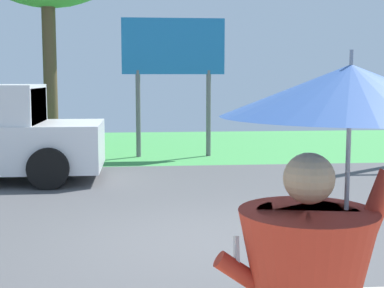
# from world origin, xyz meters

# --- Properties ---
(ground_plane) EXTENTS (40.00, 22.00, 0.20)m
(ground_plane) POSITION_xyz_m (0.00, 2.95, -0.05)
(ground_plane) COLOR #4C4C4F
(monk_pedestrian) EXTENTS (1.12, 1.10, 2.13)m
(monk_pedestrian) POSITION_xyz_m (0.01, -4.36, 1.14)
(monk_pedestrian) COLOR #B22D1E
(monk_pedestrian) RESTS_ON ground_plane
(roadside_billboard) EXTENTS (2.60, 0.12, 3.50)m
(roadside_billboard) POSITION_xyz_m (0.14, 7.58, 2.55)
(roadside_billboard) COLOR slate
(roadside_billboard) RESTS_ON ground_plane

